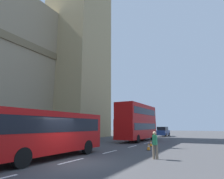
# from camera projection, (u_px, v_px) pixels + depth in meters

# --- Properties ---
(ground_plane) EXTENTS (160.00, 160.00, 0.00)m
(ground_plane) POSITION_uv_depth(u_px,v_px,m) (67.00, 162.00, 10.69)
(ground_plane) COLOR #424244
(lane_centre_marking) EXTENTS (29.80, 0.16, 0.01)m
(lane_centre_marking) POSITION_uv_depth(u_px,v_px,m) (72.00, 161.00, 11.02)
(lane_centre_marking) COLOR silver
(lane_centre_marking) RESTS_ON ground_plane
(double_decker_bus) EXTENTS (9.50, 2.54, 4.90)m
(double_decker_bus) POSITION_uv_depth(u_px,v_px,m) (137.00, 121.00, 26.21)
(double_decker_bus) COLOR #B20F0F
(double_decker_bus) RESTS_ON ground_plane
(sedan_lead) EXTENTS (4.40, 1.86, 1.85)m
(sedan_lead) POSITION_uv_depth(u_px,v_px,m) (163.00, 132.00, 37.87)
(sedan_lead) COLOR navy
(sedan_lead) RESTS_ON ground_plane
(traffic_cone_west) EXTENTS (0.36, 0.36, 0.58)m
(traffic_cone_west) POSITION_uv_depth(u_px,v_px,m) (149.00, 147.00, 16.07)
(traffic_cone_west) COLOR black
(traffic_cone_west) RESTS_ON ground_plane
(traffic_cone_middle) EXTENTS (0.36, 0.36, 0.58)m
(traffic_cone_middle) POSITION_uv_depth(u_px,v_px,m) (151.00, 143.00, 19.12)
(traffic_cone_middle) COLOR black
(traffic_cone_middle) RESTS_ON ground_plane
(pedestrian_near_cones) EXTENTS (0.42, 0.36, 1.69)m
(pedestrian_near_cones) POSITION_uv_depth(u_px,v_px,m) (155.00, 144.00, 11.86)
(pedestrian_near_cones) COLOR #726651
(pedestrian_near_cones) RESTS_ON ground_plane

